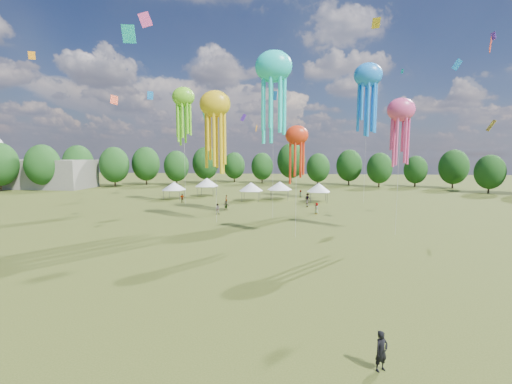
# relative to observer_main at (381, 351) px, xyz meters

# --- Properties ---
(ground) EXTENTS (300.00, 300.00, 0.00)m
(ground) POSITION_rel_observer_main_xyz_m (-9.27, 2.16, -0.91)
(ground) COLOR #384416
(ground) RESTS_ON ground
(observer_main) EXTENTS (0.79, 0.71, 1.82)m
(observer_main) POSITION_rel_observer_main_xyz_m (0.00, 0.00, 0.00)
(observer_main) COLOR black
(observer_main) RESTS_ON ground
(spectator_near) EXTENTS (0.86, 0.67, 1.75)m
(spectator_near) POSITION_rel_observer_main_xyz_m (-15.85, 37.65, -0.04)
(spectator_near) COLOR gray
(spectator_near) RESTS_ON ground
(spectators_far) EXTENTS (26.64, 22.12, 1.90)m
(spectators_far) POSITION_rel_observer_main_xyz_m (-7.75, 48.43, -0.04)
(spectators_far) COLOR gray
(spectators_far) RESTS_ON ground
(festival_tents) EXTENTS (35.14, 12.29, 4.20)m
(festival_tents) POSITION_rel_observer_main_xyz_m (-14.67, 56.29, 2.09)
(festival_tents) COLOR #47474C
(festival_tents) RESTS_ON ground
(show_kites) EXTENTS (39.15, 32.32, 26.90)m
(show_kites) POSITION_rel_observer_main_xyz_m (-4.38, 41.15, 17.53)
(show_kites) COLOR yellow
(show_kites) RESTS_ON ground
(small_kites) EXTENTS (71.72, 53.84, 46.17)m
(small_kites) POSITION_rel_observer_main_xyz_m (-7.87, 43.43, 29.10)
(small_kites) COLOR yellow
(small_kites) RESTS_ON ground
(treeline) EXTENTS (201.57, 95.24, 13.43)m
(treeline) POSITION_rel_observer_main_xyz_m (-13.13, 64.67, 5.64)
(treeline) COLOR #38281C
(treeline) RESTS_ON ground
(hangar) EXTENTS (40.00, 12.00, 8.00)m
(hangar) POSITION_rel_observer_main_xyz_m (-81.27, 74.16, 3.09)
(hangar) COLOR gray
(hangar) RESTS_ON ground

